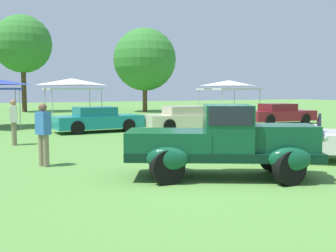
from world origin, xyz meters
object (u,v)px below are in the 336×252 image
show_car_cream (187,118)px  show_car_burgundy (280,114)px  canopy_tent_center_field (72,83)px  neighbor_convertible (312,140)px  spectator_between_cars (43,132)px  spectator_near_truck (14,121)px  canopy_tent_right_field (229,84)px  show_car_teal (98,120)px  feature_pickup_truck (223,141)px

show_car_cream → show_car_burgundy: (6.78, 0.90, -0.00)m
show_car_cream → canopy_tent_center_field: bearing=131.0°
neighbor_convertible → spectator_between_cars: 7.57m
show_car_burgundy → spectator_near_truck: bearing=-168.1°
show_car_burgundy → canopy_tent_right_field: canopy_tent_right_field is taller
neighbor_convertible → canopy_tent_center_field: size_ratio=1.52×
show_car_burgundy → canopy_tent_right_field: (-0.63, 4.55, 1.82)m
show_car_teal → show_car_cream: 4.50m
show_car_teal → spectator_between_cars: spectator_between_cars is taller
show_car_cream → spectator_near_truck: bearing=-164.8°
feature_pickup_truck → spectator_between_cars: feature_pickup_truck is taller
feature_pickup_truck → show_car_burgundy: feature_pickup_truck is taller
show_car_teal → show_car_burgundy: 11.18m
show_car_burgundy → canopy_tent_right_field: 4.94m
canopy_tent_center_field → canopy_tent_right_field: same height
show_car_teal → spectator_between_cars: size_ratio=2.55×
canopy_tent_right_field → feature_pickup_truck: bearing=-124.0°
neighbor_convertible → show_car_burgundy: neighbor_convertible is taller
show_car_burgundy → canopy_tent_center_field: 12.46m
feature_pickup_truck → show_car_teal: feature_pickup_truck is taller
neighbor_convertible → canopy_tent_center_field: 15.39m
canopy_tent_right_field → show_car_burgundy: bearing=-82.1°
spectator_between_cars → canopy_tent_right_field: bearing=41.4°
spectator_between_cars → spectator_near_truck: bearing=95.0°
neighbor_convertible → spectator_between_cars: size_ratio=2.72×
spectator_near_truck → show_car_teal: bearing=39.0°
feature_pickup_truck → show_car_cream: size_ratio=1.01×
canopy_tent_right_field → canopy_tent_center_field: bearing=-179.8°
neighbor_convertible → spectator_between_cars: spectator_between_cars is taller
feature_pickup_truck → canopy_tent_center_field: canopy_tent_center_field is taller
neighbor_convertible → show_car_teal: 10.94m
neighbor_convertible → show_car_cream: bearing=84.9°
spectator_near_truck → spectator_between_cars: 4.76m
show_car_burgundy → spectator_between_cars: (-14.80, -7.94, 0.31)m
spectator_between_cars → canopy_tent_center_field: 12.97m
show_car_cream → canopy_tent_center_field: size_ratio=1.49×
canopy_tent_center_field → show_car_cream: bearing=-49.0°
feature_pickup_truck → spectator_near_truck: feature_pickup_truck is taller
spectator_near_truck → show_car_cream: bearing=15.2°
feature_pickup_truck → spectator_near_truck: size_ratio=2.70×
show_car_cream → show_car_burgundy: 6.84m
show_car_teal → show_car_burgundy: (11.18, -0.07, 0.00)m
neighbor_convertible → spectator_between_cars: bearing=162.0°
feature_pickup_truck → spectator_near_truck: bearing=116.8°
show_car_burgundy → spectator_between_cars: bearing=-151.8°
spectator_near_truck → canopy_tent_right_field: bearing=28.0°
show_car_teal → canopy_tent_right_field: (10.54, 4.48, 1.82)m
show_car_burgundy → canopy_tent_right_field: bearing=97.9°
show_car_burgundy → canopy_tent_right_field: size_ratio=1.29×
canopy_tent_center_field → canopy_tent_right_field: (10.84, 0.04, 0.00)m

